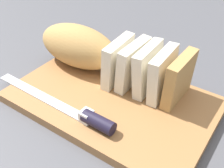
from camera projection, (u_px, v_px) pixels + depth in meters
The scene contains 6 objects.
ground_plane at pixel (112, 104), 0.55m from camera, with size 3.00×3.00×0.00m, color #4C4C51.
cutting_board at pixel (112, 100), 0.54m from camera, with size 0.39×0.25×0.02m, color #9E6B3D.
bread_loaf at pixel (100, 53), 0.58m from camera, with size 0.34×0.10×0.09m.
bread_knife at pixel (81, 114), 0.48m from camera, with size 0.29×0.03×0.02m.
crumb_near_knife at pixel (87, 113), 0.50m from camera, with size 0.00×0.00×0.00m, color #996633.
crumb_near_loaf at pixel (131, 78), 0.58m from camera, with size 0.01×0.01×0.01m, color #996633.
Camera 1 is at (0.23, -0.35, 0.36)m, focal length 44.14 mm.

